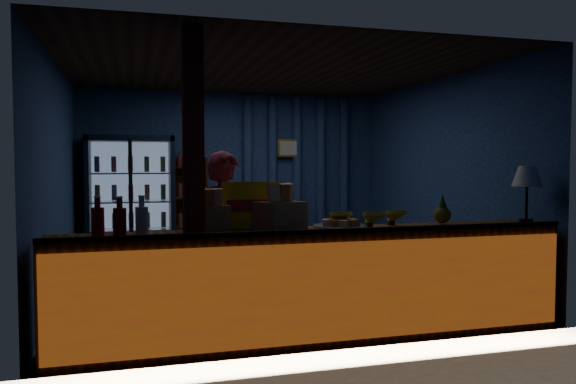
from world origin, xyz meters
name	(u,v)px	position (x,y,z in m)	size (l,w,h in m)	color
ground	(267,291)	(0.00, 0.00, 0.00)	(4.60, 4.60, 0.00)	#515154
room_walls	(267,159)	(0.00, 0.00, 1.57)	(4.60, 4.60, 4.60)	navy
counter	(318,285)	(0.00, -1.91, 0.48)	(4.40, 0.57, 0.99)	brown
support_post	(194,190)	(-1.05, -1.90, 1.30)	(0.16, 0.16, 2.60)	maroon
beverage_cooler	(131,204)	(-1.55, 1.92, 0.93)	(1.20, 0.62, 1.90)	black
bottle_shelf	(190,211)	(-0.70, 2.06, 0.79)	(0.50, 0.28, 1.60)	#371D11
curtain_folds	(297,177)	(1.00, 2.14, 1.30)	(1.74, 0.14, 2.50)	navy
framed_picture	(289,148)	(0.85, 2.10, 1.75)	(0.36, 0.04, 0.28)	gold
shopkeeper	(225,239)	(-0.70, -1.26, 0.81)	(0.59, 0.39, 1.63)	#9B2A3E
green_chair	(362,246)	(1.80, 1.39, 0.26)	(0.56, 0.58, 0.53)	#61C36A
side_table	(317,248)	(1.08, 1.39, 0.26)	(0.69, 0.61, 0.62)	#371D11
yellow_sign	(251,205)	(-0.53, -1.68, 1.15)	(0.52, 0.15, 0.41)	#E3B70B
soda_bottles	(120,220)	(-1.62, -1.94, 1.08)	(0.42, 0.18, 0.32)	#B20B19
snack_box_left	(280,213)	(-0.31, -1.80, 1.09)	(0.46, 0.43, 0.39)	#A0754D
snack_box_centre	(207,216)	(-0.92, -1.73, 1.08)	(0.38, 0.33, 0.35)	#A0754D
pastry_tray	(340,225)	(0.22, -1.83, 0.98)	(0.48, 0.48, 0.08)	silver
banana_bunches	(368,217)	(0.50, -1.79, 1.03)	(0.77, 0.30, 0.17)	yellow
table_lamp	(527,179)	(2.05, -1.94, 1.37)	(0.28, 0.28, 0.54)	black
pineapple	(442,212)	(1.24, -1.80, 1.06)	(0.16, 0.16, 0.27)	olive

